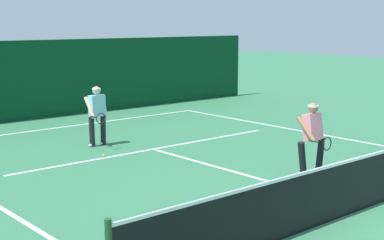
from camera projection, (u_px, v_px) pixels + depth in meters
The scene contains 9 objects.
ground_plane at pixel (365, 208), 10.61m from camera, with size 80.00×80.00×0.00m, color #33724E.
court_line_baseline_far at pixel (70, 126), 18.89m from camera, with size 10.21×0.10×0.01m, color white.
court_line_service at pixel (153, 149), 15.49m from camera, with size 8.33×0.10×0.01m, color white.
court_line_centre at pixel (241, 174), 13.00m from camera, with size 0.10×6.40×0.01m, color white.
tennis_net at pixel (366, 181), 10.52m from camera, with size 11.19×0.09×1.08m.
player_near at pixel (312, 136), 12.63m from camera, with size 0.94×0.86×1.66m.
player_far at pixel (97, 113), 15.78m from camera, with size 0.74×0.84×1.65m.
tennis_ball at pixel (104, 155), 14.63m from camera, with size 0.07×0.07×0.07m, color #D1E033.
back_fence_windscreen at pixel (40, 79), 20.22m from camera, with size 19.72×0.12×2.76m, color #08391E.
Camera 1 is at (-9.06, -5.63, 3.42)m, focal length 53.69 mm.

